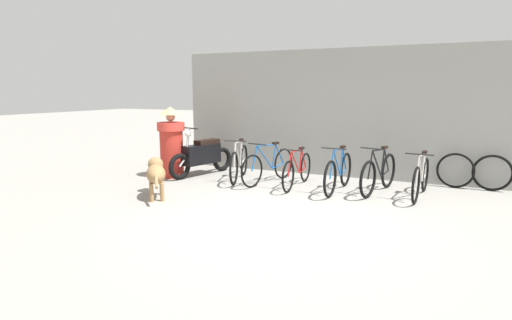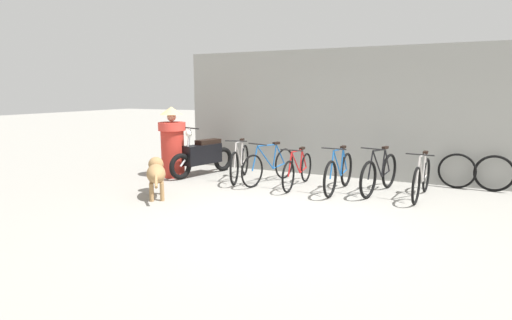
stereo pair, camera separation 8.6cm
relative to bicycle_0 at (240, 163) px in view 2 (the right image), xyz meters
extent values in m
plane|color=gray|center=(1.76, -2.20, -0.37)|extent=(60.00, 60.00, 0.00)
cube|color=gray|center=(1.76, 1.32, 1.04)|extent=(7.36, 0.20, 2.82)
torus|color=black|center=(0.13, -0.51, -0.02)|extent=(0.22, 0.68, 0.70)
torus|color=black|center=(-0.13, 0.51, -0.02)|extent=(0.22, 0.68, 0.70)
cylinder|color=beige|center=(0.03, -0.12, 0.20)|extent=(0.16, 0.51, 0.57)
cylinder|color=beige|center=(-0.04, 0.18, 0.19)|extent=(0.06, 0.14, 0.53)
cylinder|color=beige|center=(0.02, -0.07, 0.46)|extent=(0.18, 0.59, 0.06)
cylinder|color=beige|center=(-0.08, 0.32, -0.05)|extent=(0.13, 0.39, 0.08)
cylinder|color=beige|center=(-0.09, 0.37, 0.21)|extent=(0.10, 0.31, 0.48)
cylinder|color=beige|center=(0.11, -0.43, 0.23)|extent=(0.07, 0.19, 0.51)
cube|color=black|center=(-0.06, 0.23, 0.48)|extent=(0.11, 0.19, 0.05)
cylinder|color=black|center=(0.09, -0.36, 0.52)|extent=(0.45, 0.14, 0.02)
torus|color=black|center=(0.55, -0.54, -0.04)|extent=(0.21, 0.65, 0.67)
torus|color=black|center=(0.83, 0.52, -0.04)|extent=(0.21, 0.65, 0.67)
cylinder|color=#1959A5|center=(0.66, -0.13, 0.18)|extent=(0.17, 0.53, 0.55)
cylinder|color=#1959A5|center=(0.74, 0.17, 0.16)|extent=(0.06, 0.14, 0.51)
cylinder|color=#1959A5|center=(0.67, -0.08, 0.43)|extent=(0.19, 0.62, 0.06)
cylinder|color=#1959A5|center=(0.78, 0.32, -0.06)|extent=(0.13, 0.41, 0.08)
cylinder|color=#1959A5|center=(0.79, 0.37, 0.19)|extent=(0.11, 0.32, 0.47)
cylinder|color=#1959A5|center=(0.57, -0.46, 0.20)|extent=(0.08, 0.19, 0.49)
cube|color=black|center=(0.75, 0.23, 0.44)|extent=(0.11, 0.19, 0.05)
cylinder|color=black|center=(0.59, -0.39, 0.49)|extent=(0.45, 0.14, 0.02)
torus|color=black|center=(1.34, -0.63, -0.06)|extent=(0.05, 0.62, 0.61)
torus|color=black|center=(1.36, 0.41, -0.06)|extent=(0.05, 0.62, 0.61)
cylinder|color=red|center=(1.35, -0.23, 0.14)|extent=(0.04, 0.52, 0.51)
cylinder|color=red|center=(1.35, 0.07, 0.12)|extent=(0.03, 0.13, 0.47)
cylinder|color=red|center=(1.35, -0.18, 0.37)|extent=(0.04, 0.60, 0.06)
cylinder|color=red|center=(1.36, 0.22, -0.09)|extent=(0.04, 0.40, 0.07)
cylinder|color=red|center=(1.36, 0.27, 0.14)|extent=(0.03, 0.31, 0.43)
cylinder|color=red|center=(1.34, -0.56, 0.16)|extent=(0.03, 0.18, 0.45)
cube|color=black|center=(1.36, 0.13, 0.38)|extent=(0.07, 0.18, 0.05)
cylinder|color=black|center=(1.34, -0.48, 0.42)|extent=(0.46, 0.03, 0.02)
torus|color=black|center=(2.15, -0.66, -0.03)|extent=(0.10, 0.68, 0.68)
torus|color=black|center=(2.22, 0.35, -0.03)|extent=(0.10, 0.68, 0.68)
cylinder|color=#1959A5|center=(2.18, -0.27, 0.19)|extent=(0.07, 0.51, 0.56)
cylinder|color=#1959A5|center=(2.20, 0.02, 0.17)|extent=(0.04, 0.13, 0.52)
cylinder|color=#1959A5|center=(2.18, -0.22, 0.45)|extent=(0.07, 0.59, 0.06)
cylinder|color=#1959A5|center=(2.21, 0.16, -0.06)|extent=(0.06, 0.39, 0.08)
cylinder|color=#1959A5|center=(2.21, 0.21, 0.20)|extent=(0.05, 0.31, 0.47)
cylinder|color=#1959A5|center=(2.15, -0.59, 0.22)|extent=(0.04, 0.18, 0.50)
cube|color=black|center=(2.20, 0.07, 0.46)|extent=(0.08, 0.18, 0.05)
cylinder|color=black|center=(2.16, -0.51, 0.50)|extent=(0.46, 0.06, 0.02)
torus|color=black|center=(2.77, -0.43, -0.03)|extent=(0.22, 0.68, 0.69)
torus|color=black|center=(3.02, 0.56, -0.03)|extent=(0.22, 0.68, 0.69)
cylinder|color=black|center=(2.87, -0.05, 0.20)|extent=(0.15, 0.50, 0.57)
cylinder|color=black|center=(2.94, 0.24, 0.18)|extent=(0.06, 0.13, 0.52)
cylinder|color=black|center=(2.88, 0.00, 0.45)|extent=(0.17, 0.58, 0.06)
cylinder|color=black|center=(2.98, 0.37, -0.05)|extent=(0.12, 0.38, 0.08)
cylinder|color=black|center=(2.99, 0.42, 0.20)|extent=(0.10, 0.30, 0.48)
cylinder|color=black|center=(2.79, -0.36, 0.22)|extent=(0.07, 0.18, 0.51)
cube|color=black|center=(2.96, 0.28, 0.47)|extent=(0.11, 0.19, 0.05)
cylinder|color=black|center=(2.81, -0.28, 0.51)|extent=(0.45, 0.14, 0.02)
torus|color=black|center=(3.58, -0.51, -0.05)|extent=(0.12, 0.65, 0.65)
torus|color=black|center=(3.70, 0.52, -0.05)|extent=(0.12, 0.65, 0.65)
cylinder|color=beige|center=(3.62, -0.11, 0.17)|extent=(0.09, 0.51, 0.54)
cylinder|color=beige|center=(3.66, 0.19, 0.15)|extent=(0.04, 0.13, 0.49)
cylinder|color=beige|center=(3.63, -0.06, 0.41)|extent=(0.10, 0.60, 0.06)
cylinder|color=beige|center=(3.68, 0.33, -0.07)|extent=(0.08, 0.39, 0.08)
cylinder|color=beige|center=(3.68, 0.38, 0.17)|extent=(0.07, 0.31, 0.45)
cylinder|color=beige|center=(3.58, -0.43, 0.19)|extent=(0.05, 0.18, 0.48)
cube|color=black|center=(3.67, 0.24, 0.42)|extent=(0.09, 0.19, 0.05)
cylinder|color=black|center=(3.59, -0.35, 0.47)|extent=(0.46, 0.08, 0.02)
torus|color=black|center=(-1.18, -0.52, -0.08)|extent=(0.27, 0.58, 0.58)
torus|color=black|center=(-0.81, 0.71, -0.08)|extent=(0.27, 0.58, 0.58)
cube|color=black|center=(-1.00, 0.10, 0.11)|extent=(0.54, 0.99, 0.44)
cube|color=black|center=(-0.95, 0.26, 0.38)|extent=(0.41, 0.65, 0.10)
cylinder|color=silver|center=(-1.11, -0.29, 0.42)|extent=(0.09, 0.15, 0.63)
cylinder|color=silver|center=(-1.16, -0.42, 0.02)|extent=(0.10, 0.22, 0.22)
cylinder|color=black|center=(-1.10, -0.24, 0.73)|extent=(0.56, 0.20, 0.03)
sphere|color=silver|center=(-1.11, -0.27, 0.61)|extent=(0.17, 0.17, 0.14)
ellipsoid|color=#997247|center=(-0.69, -1.96, 0.07)|extent=(0.72, 0.79, 0.33)
cylinder|color=#997247|center=(-0.90, -1.84, -0.21)|extent=(0.10, 0.10, 0.32)
cylinder|color=#997247|center=(-0.76, -1.73, -0.21)|extent=(0.10, 0.10, 0.32)
cylinder|color=#997247|center=(-0.62, -2.20, -0.21)|extent=(0.10, 0.10, 0.32)
cylinder|color=#997247|center=(-0.47, -2.09, -0.21)|extent=(0.10, 0.10, 0.32)
sphere|color=#997247|center=(-0.96, -1.61, 0.16)|extent=(0.40, 0.40, 0.28)
ellipsoid|color=#997247|center=(-1.04, -1.52, 0.14)|extent=(0.18, 0.19, 0.11)
cylinder|color=#997247|center=(-0.38, -2.36, 0.04)|extent=(0.24, 0.28, 0.18)
cylinder|color=#B72D23|center=(-1.52, -0.32, 0.24)|extent=(0.67, 0.67, 1.22)
cylinder|color=#D63C32|center=(-1.52, -0.32, 0.76)|extent=(0.80, 0.80, 0.18)
sphere|color=tan|center=(-1.52, -0.32, 0.97)|extent=(0.26, 0.26, 0.19)
cone|color=tan|center=(-1.52, -0.32, 1.11)|extent=(0.66, 0.66, 0.17)
torus|color=black|center=(4.24, 1.06, -0.02)|extent=(0.70, 0.13, 0.70)
torus|color=black|center=(4.88, 1.06, -0.02)|extent=(0.71, 0.12, 0.71)
camera|label=1|loc=(3.75, -7.61, 1.52)|focal=28.00mm
camera|label=2|loc=(3.83, -7.57, 1.52)|focal=28.00mm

